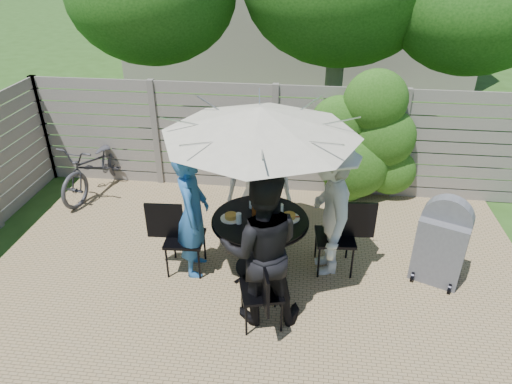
# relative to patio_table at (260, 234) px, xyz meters

# --- Properties ---
(patio_table) EXTENTS (1.33, 1.33, 0.78)m
(patio_table) POSITION_rel_patio_table_xyz_m (0.00, 0.00, 0.00)
(patio_table) COLOR black
(patio_table) RESTS_ON ground
(umbrella) EXTENTS (2.55, 2.55, 2.21)m
(umbrella) POSITION_rel_patio_table_xyz_m (0.00, 0.00, 1.50)
(umbrella) COLOR silver
(umbrella) RESTS_ON ground
(chair_back) EXTENTS (0.43, 0.61, 0.83)m
(chair_back) POSITION_rel_patio_table_xyz_m (-0.12, 0.96, -0.29)
(chair_back) COLOR black
(chair_back) RESTS_ON ground
(person_back) EXTENTS (0.95, 0.69, 1.82)m
(person_back) POSITION_rel_patio_table_xyz_m (-0.11, 0.82, 0.37)
(person_back) COLOR silver
(person_back) RESTS_ON ground
(chair_left) EXTENTS (0.72, 0.50, 0.98)m
(chair_left) POSITION_rel_patio_table_xyz_m (-0.96, -0.12, -0.25)
(chair_left) COLOR black
(chair_left) RESTS_ON ground
(person_left) EXTENTS (0.48, 0.66, 1.69)m
(person_left) POSITION_rel_patio_table_xyz_m (-0.82, -0.11, 0.30)
(person_left) COLOR #265FA4
(person_left) RESTS_ON ground
(chair_front) EXTENTS (0.54, 0.70, 0.92)m
(chair_front) POSITION_rel_patio_table_xyz_m (0.13, -0.96, -0.27)
(chair_front) COLOR black
(chair_front) RESTS_ON ground
(person_front) EXTENTS (0.97, 0.80, 1.83)m
(person_front) POSITION_rel_patio_table_xyz_m (0.11, -0.82, 0.37)
(person_front) COLOR black
(person_front) RESTS_ON ground
(chair_right) EXTENTS (0.74, 0.52, 1.00)m
(chair_right) POSITION_rel_patio_table_xyz_m (0.96, 0.12, -0.24)
(chair_right) COLOR black
(chair_right) RESTS_ON ground
(person_right) EXTENTS (0.83, 1.27, 1.84)m
(person_right) POSITION_rel_patio_table_xyz_m (0.82, 0.11, 0.38)
(person_right) COLOR silver
(person_right) RESTS_ON ground
(plate_back) EXTENTS (0.26, 0.26, 0.06)m
(plate_back) POSITION_rel_patio_table_xyz_m (-0.05, 0.36, 0.26)
(plate_back) COLOR white
(plate_back) RESTS_ON patio_table
(plate_left) EXTENTS (0.26, 0.26, 0.06)m
(plate_left) POSITION_rel_patio_table_xyz_m (-0.36, -0.05, 0.26)
(plate_left) COLOR white
(plate_left) RESTS_ON patio_table
(plate_front) EXTENTS (0.26, 0.26, 0.06)m
(plate_front) POSITION_rel_patio_table_xyz_m (0.05, -0.36, 0.26)
(plate_front) COLOR white
(plate_front) RESTS_ON patio_table
(plate_right) EXTENTS (0.26, 0.26, 0.06)m
(plate_right) POSITION_rel_patio_table_xyz_m (0.36, 0.05, 0.26)
(plate_right) COLOR white
(plate_right) RESTS_ON patio_table
(glass_back) EXTENTS (0.07, 0.07, 0.14)m
(glass_back) POSITION_rel_patio_table_xyz_m (-0.14, 0.24, 0.31)
(glass_back) COLOR silver
(glass_back) RESTS_ON patio_table
(glass_left) EXTENTS (0.07, 0.07, 0.14)m
(glass_left) POSITION_rel_patio_table_xyz_m (-0.24, -0.14, 0.31)
(glass_left) COLOR silver
(glass_left) RESTS_ON patio_table
(glass_right) EXTENTS (0.07, 0.07, 0.14)m
(glass_right) POSITION_rel_patio_table_xyz_m (0.24, 0.14, 0.31)
(glass_right) COLOR silver
(glass_right) RESTS_ON patio_table
(syrup_jug) EXTENTS (0.09, 0.09, 0.16)m
(syrup_jug) POSITION_rel_patio_table_xyz_m (-0.07, 0.04, 0.32)
(syrup_jug) COLOR #59280C
(syrup_jug) RESTS_ON patio_table
(coffee_cup) EXTENTS (0.08, 0.08, 0.12)m
(coffee_cup) POSITION_rel_patio_table_xyz_m (0.07, 0.23, 0.30)
(coffee_cup) COLOR #C6B293
(coffee_cup) RESTS_ON patio_table
(bicycle) EXTENTS (0.99, 1.90, 0.95)m
(bicycle) POSITION_rel_patio_table_xyz_m (-2.95, 1.79, -0.07)
(bicycle) COLOR #333338
(bicycle) RESTS_ON ground
(bbq_grill) EXTENTS (0.70, 0.63, 1.18)m
(bbq_grill) POSITION_rel_patio_table_xyz_m (2.23, 0.10, -0.01)
(bbq_grill) COLOR slate
(bbq_grill) RESTS_ON ground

